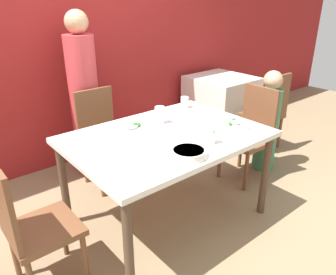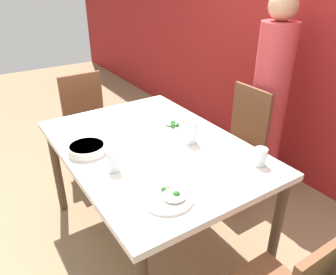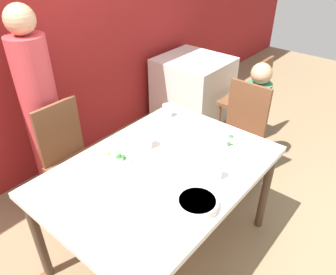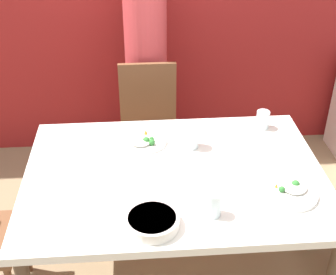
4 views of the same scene
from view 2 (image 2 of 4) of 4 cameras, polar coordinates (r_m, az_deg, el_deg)
ground_plane at (r=2.51m, az=-2.40°, el=-16.68°), size 10.00×10.00×0.00m
wall_back at (r=2.90m, az=24.94°, el=17.27°), size 10.00×0.06×2.70m
dining_table at (r=2.09m, az=-2.77°, el=-3.09°), size 1.46×1.03×0.76m
chair_adult_spot at (r=2.72m, az=12.07°, el=-0.71°), size 0.40×0.40×0.93m
chair_empty_left at (r=3.04m, az=-13.58°, el=2.28°), size 0.40×0.40×0.93m
person_adult at (r=2.82m, az=17.14°, el=5.90°), size 0.29×0.29×1.61m
bowl_curry at (r=2.01m, az=-13.93°, el=-1.90°), size 0.23×0.23×0.05m
plate_rice_adult at (r=2.27m, az=1.20°, el=2.24°), size 0.22×0.22×0.06m
plate_rice_child at (r=1.58m, az=0.19°, el=-10.33°), size 0.25×0.25×0.06m
glass_water_tall at (r=1.79m, az=-9.48°, el=-4.09°), size 0.07×0.07×0.12m
glass_water_short at (r=2.05m, az=4.00°, el=0.90°), size 0.08×0.08×0.14m
glass_water_center at (r=1.89m, az=15.80°, el=-3.24°), size 0.07×0.07×0.10m
fork_steel at (r=2.31m, az=-6.78°, el=2.13°), size 0.18×0.02×0.01m
spoon_steel at (r=2.22m, az=-11.04°, el=0.69°), size 0.18×0.03×0.01m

